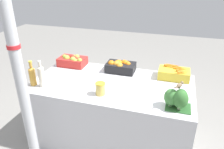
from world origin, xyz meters
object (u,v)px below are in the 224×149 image
apple_crate (72,61)px  sparrow_bird (180,85)px  orange_crate (120,66)px  broccoli_pile (178,98)px  support_pole (17,61)px  carrot_crate (174,73)px  pickle_jar (100,89)px  juice_bottle_amber (32,75)px  juice_bottle_cloudy (41,76)px

apple_crate → sparrow_bird: (1.32, -0.59, 0.16)m
orange_crate → broccoli_pile: size_ratio=1.41×
support_pole → carrot_crate: bearing=41.7°
support_pole → sparrow_bird: (1.24, 0.46, -0.25)m
broccoli_pile → pickle_jar: size_ratio=1.91×
carrot_crate → broccoli_pile: bearing=-85.1°
carrot_crate → pickle_jar: carrot_crate is taller
sparrow_bird → broccoli_pile: bearing=-154.1°
support_pole → juice_bottle_amber: size_ratio=8.86×
support_pole → apple_crate: bearing=94.4°
juice_bottle_amber → juice_bottle_cloudy: juice_bottle_cloudy is taller
orange_crate → sparrow_bird: sparrow_bird is taller
sparrow_bird → pickle_jar: bearing=119.0°
support_pole → apple_crate: 1.13m
broccoli_pile → sparrow_bird: size_ratio=1.96×
apple_crate → carrot_crate: same height
apple_crate → support_pole: bearing=-85.6°
broccoli_pile → juice_bottle_amber: 1.48m
orange_crate → sparrow_bird: bearing=-40.9°
support_pole → pickle_jar: 0.81m
broccoli_pile → juice_bottle_cloudy: (-1.37, -0.00, 0.03)m
juice_bottle_amber → juice_bottle_cloudy: 0.11m
apple_crate → juice_bottle_amber: 0.63m
orange_crate → broccoli_pile: 0.91m
support_pole → broccoli_pile: size_ratio=10.02×
sparrow_bird → carrot_crate: bearing=34.7°
carrot_crate → pickle_jar: size_ratio=2.69×
support_pole → juice_bottle_cloudy: size_ratio=8.43×
apple_crate → broccoli_pile: 1.45m
carrot_crate → orange_crate: bearing=-179.9°
broccoli_pile → juice_bottle_amber: bearing=-180.0°
support_pole → sparrow_bird: support_pole is taller
juice_bottle_amber → broccoli_pile: bearing=0.0°
support_pole → orange_crate: bearing=62.4°
orange_crate → broccoli_pile: bearing=-41.6°
broccoli_pile → juice_bottle_cloudy: size_ratio=0.84×
broccoli_pile → juice_bottle_cloudy: 1.37m
juice_bottle_amber → sparrow_bird: bearing=0.5°
support_pole → carrot_crate: (1.19, 1.06, -0.42)m
sparrow_bird → support_pole: bearing=140.1°
broccoli_pile → juice_bottle_cloudy: bearing=-180.0°
orange_crate → juice_bottle_amber: 1.00m
juice_bottle_cloudy → sparrow_bird: size_ratio=2.33×
juice_bottle_cloudy → pickle_jar: size_ratio=2.27×
support_pole → pickle_jar: size_ratio=19.10×
broccoli_pile → carrot_crate: bearing=94.9°
orange_crate → juice_bottle_amber: bearing=-142.6°
juice_bottle_cloudy → pickle_jar: juice_bottle_cloudy is taller
juice_bottle_cloudy → broccoli_pile: bearing=0.0°
pickle_jar → sparrow_bird: (0.73, -0.01, 0.16)m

